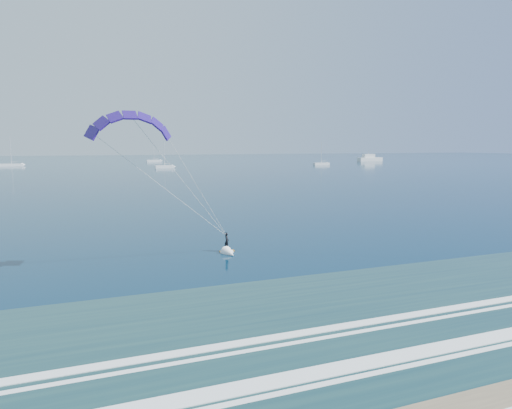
{
  "coord_description": "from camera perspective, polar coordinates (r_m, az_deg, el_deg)",
  "views": [
    {
      "loc": [
        -17.1,
        -10.89,
        9.83
      ],
      "look_at": [
        -3.48,
        24.39,
        4.88
      ],
      "focal_mm": 32.0,
      "sensor_mm": 36.0,
      "label": 1
    }
  ],
  "objects": [
    {
      "name": "kitesurfer_rig",
      "position": [
        38.2,
        -9.31,
        3.06
      ],
      "size": [
        13.91,
        6.41,
        13.43
      ],
      "color": "#BB7316",
      "rests_on": "ground"
    },
    {
      "name": "motor_yacht",
      "position": [
        285.46,
        14.01,
        5.61
      ],
      "size": [
        15.56,
        4.15,
        6.36
      ],
      "color": "white",
      "rests_on": "ground"
    },
    {
      "name": "sailboat_1",
      "position": [
        239.48,
        -28.24,
        4.39
      ],
      "size": [
        10.06,
        2.4,
        13.38
      ],
      "color": "white",
      "rests_on": "ground"
    },
    {
      "name": "sailboat_2",
      "position": [
        197.87,
        -11.35,
        4.67
      ],
      "size": [
        7.85,
        2.4,
        11.01
      ],
      "color": "white",
      "rests_on": "ground"
    },
    {
      "name": "sailboat_3",
      "position": [
        273.43,
        -12.63,
        5.37
      ],
      "size": [
        8.42,
        2.4,
        11.49
      ],
      "color": "white",
      "rests_on": "ground"
    },
    {
      "name": "sailboat_4",
      "position": [
        225.84,
        8.17,
        5.07
      ],
      "size": [
        8.09,
        2.4,
        11.05
      ],
      "color": "white",
      "rests_on": "ground"
    }
  ]
}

